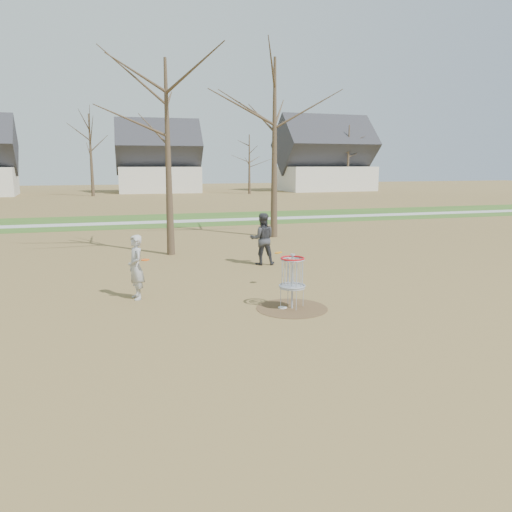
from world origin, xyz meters
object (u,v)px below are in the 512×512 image
(player_throwing, at_px, (262,239))
(disc_golf_basket, at_px, (292,273))
(player_standing, at_px, (136,267))
(disc_grounded, at_px, (282,308))

(player_throwing, distance_m, disc_golf_basket, 5.63)
(player_standing, relative_size, disc_grounded, 7.87)
(disc_grounded, height_order, disc_golf_basket, disc_golf_basket)
(player_standing, height_order, disc_grounded, player_standing)
(player_standing, xyz_separation_m, disc_golf_basket, (3.68, -2.04, 0.05))
(disc_golf_basket, bearing_deg, player_throwing, 80.58)
(player_standing, bearing_deg, disc_golf_basket, 48.00)
(player_throwing, height_order, disc_grounded, player_throwing)
(player_standing, relative_size, disc_golf_basket, 1.28)
(player_throwing, distance_m, disc_grounded, 5.67)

